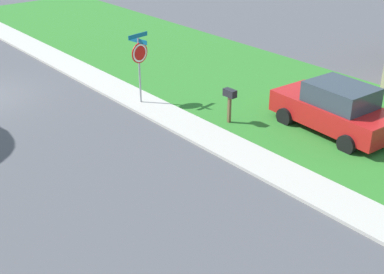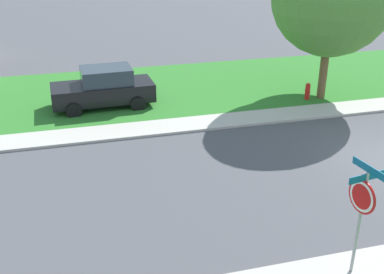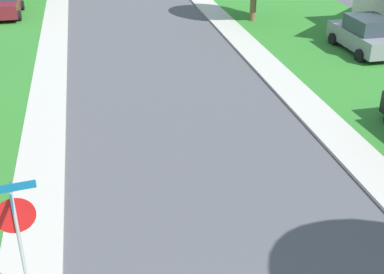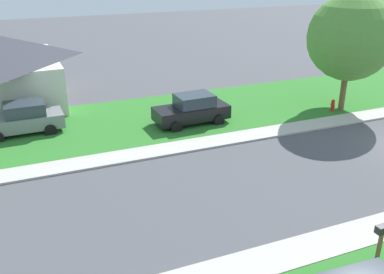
% 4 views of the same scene
% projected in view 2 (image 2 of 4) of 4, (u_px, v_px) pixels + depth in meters
% --- Properties ---
extents(sidewalk_east, '(1.40, 56.00, 0.10)m').
position_uv_depth(sidewalk_east, '(31.00, 141.00, 16.96)').
color(sidewalk_east, '#B7B2A8').
rests_on(sidewalk_east, ground).
extents(lawn_east, '(8.00, 56.00, 0.08)m').
position_uv_depth(lawn_east, '(36.00, 99.00, 21.11)').
color(lawn_east, '#2D7528').
rests_on(lawn_east, ground).
extents(stop_sign_far_corner, '(0.91, 0.91, 2.77)m').
position_uv_depth(stop_sign_far_corner, '(362.00, 203.00, 9.69)').
color(stop_sign_far_corner, '#9E9EA3').
rests_on(stop_sign_far_corner, ground).
extents(car_black_far_down_street, '(2.16, 4.37, 1.76)m').
position_uv_depth(car_black_far_down_street, '(104.00, 88.00, 19.93)').
color(car_black_far_down_street, black).
rests_on(car_black_far_down_street, ground).
extents(fire_hydrant, '(0.38, 0.22, 0.83)m').
position_uv_depth(fire_hydrant, '(307.00, 91.00, 20.89)').
color(fire_hydrant, red).
rests_on(fire_hydrant, ground).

